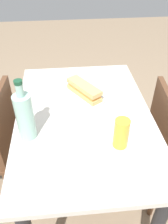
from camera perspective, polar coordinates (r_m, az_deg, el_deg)
ground_plane at (r=1.83m, az=0.00°, el=-19.85°), size 8.00×8.00×0.00m
dining_table at (r=1.33m, az=0.00°, el=-5.48°), size 1.04×0.70×0.78m
plate_near at (r=1.36m, az=0.02°, el=3.92°), size 0.26×0.26×0.01m
baguette_sandwich_near at (r=1.34m, az=0.02°, el=5.38°), size 0.23×0.19×0.07m
knife_near at (r=1.39m, az=1.59°, el=5.34°), size 0.15×0.11×0.01m
water_bottle at (r=1.07m, az=-14.01°, el=-0.90°), size 0.08×0.08×0.30m
beer_glass at (r=1.04m, az=8.93°, el=-5.08°), size 0.07×0.07×0.14m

